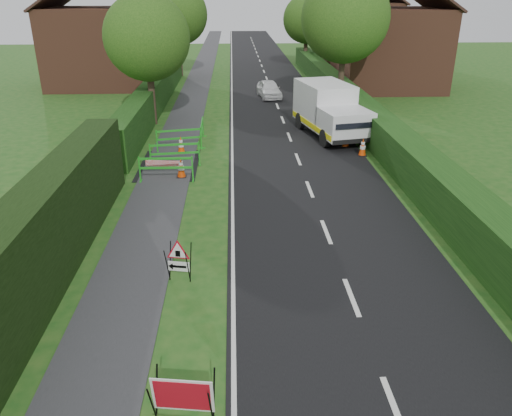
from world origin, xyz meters
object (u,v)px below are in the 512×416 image
triangle_sign (177,258)px  works_van (330,109)px  hatchback_car (269,89)px  red_rect_sign (183,396)px

triangle_sign → works_van: works_van is taller
triangle_sign → hatchback_car: size_ratio=0.30×
red_rect_sign → works_van: (5.70, 17.83, 0.81)m
red_rect_sign → works_van: bearing=80.1°
works_van → hatchback_car: bearing=91.5°
hatchback_car → red_rect_sign: bearing=-103.9°
red_rect_sign → hatchback_car: size_ratio=0.34×
triangle_sign → works_van: (6.22, 13.39, 0.63)m
red_rect_sign → triangle_sign: 4.47m
hatchback_car → works_van: bearing=-83.1°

